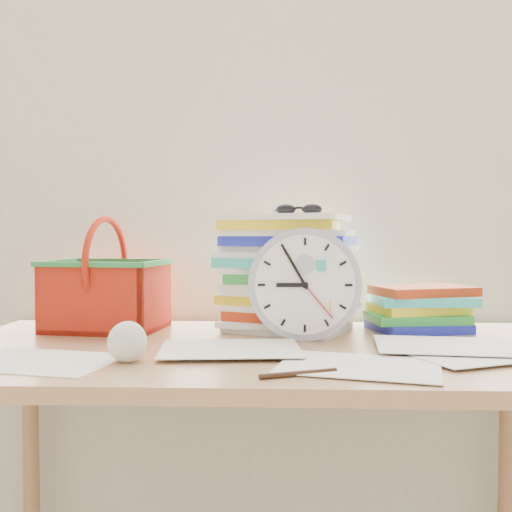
{
  "coord_description": "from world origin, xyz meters",
  "views": [
    {
      "loc": [
        0.03,
        0.37,
        0.99
      ],
      "look_at": [
        -0.01,
        1.6,
        0.95
      ],
      "focal_mm": 40.0,
      "sensor_mm": 36.0,
      "label": 1
    }
  ],
  "objects_px": {
    "clock": "(304,284)",
    "basket": "(106,274)",
    "desk": "(262,380)",
    "paper_stack": "(288,272)",
    "book_stack": "(421,309)"
  },
  "relations": [
    {
      "from": "clock",
      "to": "basket",
      "type": "distance_m",
      "value": 0.51
    },
    {
      "from": "desk",
      "to": "clock",
      "type": "distance_m",
      "value": 0.24
    },
    {
      "from": "desk",
      "to": "paper_stack",
      "type": "height_order",
      "value": "paper_stack"
    },
    {
      "from": "paper_stack",
      "to": "clock",
      "type": "distance_m",
      "value": 0.15
    },
    {
      "from": "desk",
      "to": "paper_stack",
      "type": "distance_m",
      "value": 0.32
    },
    {
      "from": "paper_stack",
      "to": "book_stack",
      "type": "bearing_deg",
      "value": -0.96
    },
    {
      "from": "desk",
      "to": "clock",
      "type": "height_order",
      "value": "clock"
    },
    {
      "from": "paper_stack",
      "to": "basket",
      "type": "relative_size",
      "value": 1.18
    },
    {
      "from": "paper_stack",
      "to": "desk",
      "type": "bearing_deg",
      "value": -105.04
    },
    {
      "from": "clock",
      "to": "desk",
      "type": "bearing_deg",
      "value": -140.48
    },
    {
      "from": "desk",
      "to": "basket",
      "type": "xyz_separation_m",
      "value": [
        -0.4,
        0.2,
        0.22
      ]
    },
    {
      "from": "clock",
      "to": "book_stack",
      "type": "distance_m",
      "value": 0.34
    },
    {
      "from": "book_stack",
      "to": "clock",
      "type": "bearing_deg",
      "value": -155.48
    },
    {
      "from": "clock",
      "to": "book_stack",
      "type": "bearing_deg",
      "value": 24.52
    },
    {
      "from": "basket",
      "to": "book_stack",
      "type": "bearing_deg",
      "value": 9.34
    }
  ]
}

